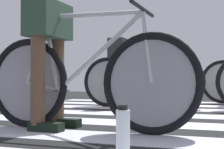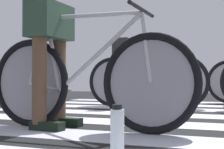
% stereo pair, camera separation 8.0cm
% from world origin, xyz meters
% --- Properties ---
extents(ground, '(18.00, 14.00, 0.02)m').
position_xyz_m(ground, '(0.00, 0.00, 0.01)').
color(ground, black).
extents(crosswalk_markings, '(5.48, 5.00, 0.00)m').
position_xyz_m(crosswalk_markings, '(0.04, 0.07, 0.02)').
color(crosswalk_markings, '#B2B4C6').
rests_on(crosswalk_markings, ground).
extents(bicycle_1_of_4, '(1.74, 0.52, 0.93)m').
position_xyz_m(bicycle_1_of_4, '(-0.64, -1.26, 0.41)').
color(bicycle_1_of_4, black).
rests_on(bicycle_1_of_4, ground).
extents(cyclist_1_of_4, '(0.32, 0.42, 0.99)m').
position_xyz_m(cyclist_1_of_4, '(-0.95, -1.25, 0.66)').
color(cyclist_1_of_4, brown).
rests_on(cyclist_1_of_4, ground).
extents(bicycle_2_of_4, '(1.74, 0.52, 0.93)m').
position_xyz_m(bicycle_2_of_4, '(-0.80, 0.99, 0.41)').
color(bicycle_2_of_4, black).
rests_on(bicycle_2_of_4, ground).
extents(cyclist_2_of_4, '(0.31, 0.41, 0.97)m').
position_xyz_m(cyclist_2_of_4, '(-1.11, 0.99, 0.65)').
color(cyclist_2_of_4, tan).
rests_on(cyclist_2_of_4, ground).
extents(water_bottle, '(0.07, 0.07, 0.26)m').
position_xyz_m(water_bottle, '(-0.09, -2.03, 0.14)').
color(water_bottle, white).
rests_on(water_bottle, ground).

